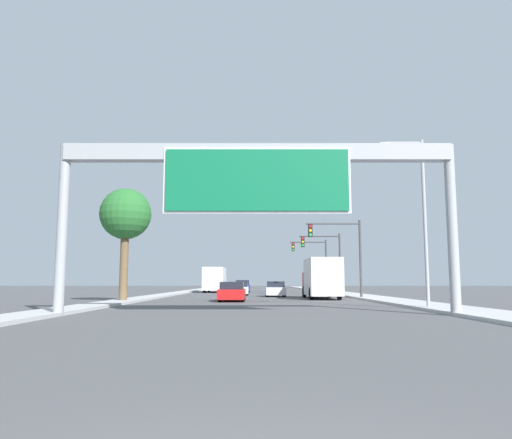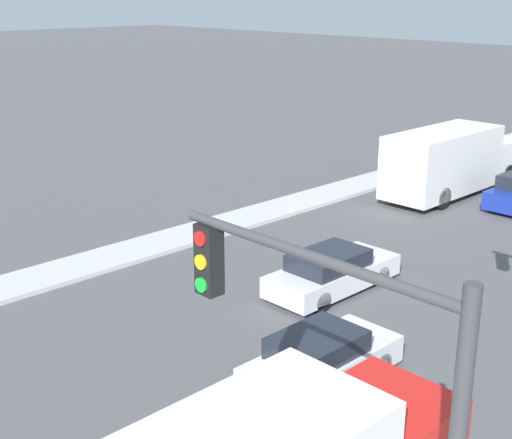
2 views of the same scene
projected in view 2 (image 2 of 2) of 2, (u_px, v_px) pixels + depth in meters
median_strip_left at (373, 181)px, 35.54m from camera, size 2.00×120.00×0.15m
car_far_left at (332, 272)px, 22.63m from camera, size 1.84×4.73×1.36m
car_near_right at (321, 360)px, 17.23m from camera, size 1.79×4.21×1.40m
truck_box_secondary at (452, 161)px, 33.14m from camera, size 2.50×8.89×3.11m
traffic_light_near_intersection at (353, 409)px, 8.68m from camera, size 4.53×0.32×6.42m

